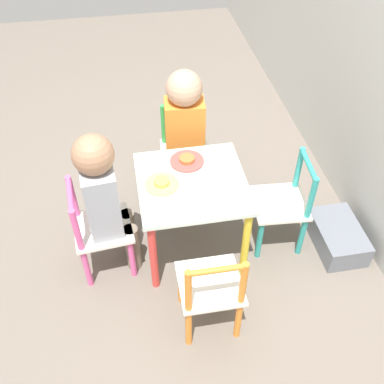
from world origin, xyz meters
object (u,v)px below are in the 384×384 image
at_px(plate_left, 187,161).
at_px(child_front, 104,194).
at_px(chair_pink, 98,230).
at_px(chair_green, 184,153).
at_px(child_left, 185,126).
at_px(plate_front, 162,184).
at_px(chair_teal, 284,205).
at_px(storage_bin, 337,237).
at_px(kids_table, 192,194).
at_px(chair_orange, 211,290).

bearing_deg(plate_left, child_front, -66.10).
height_order(chair_pink, chair_green, same).
bearing_deg(child_front, chair_pink, 90.00).
relative_size(chair_green, plate_left, 3.15).
bearing_deg(child_left, child_front, -130.02).
relative_size(child_left, plate_front, 5.06).
bearing_deg(chair_teal, chair_pink, -85.35).
relative_size(child_front, storage_bin, 2.32).
relative_size(plate_left, storage_bin, 0.48).
relative_size(chair_teal, plate_front, 3.34).
xyz_separation_m(kids_table, child_left, (-0.39, 0.03, 0.11)).
bearing_deg(chair_pink, chair_orange, -137.76).
relative_size(chair_green, child_left, 0.66).
bearing_deg(chair_green, child_front, -126.70).
relative_size(chair_green, storage_bin, 1.52).
bearing_deg(child_left, chair_teal, -40.69).
relative_size(chair_green, child_front, 0.66).
bearing_deg(child_left, chair_pink, -133.36).
distance_m(chair_green, plate_front, 0.53).
xyz_separation_m(chair_green, chair_teal, (0.48, 0.41, 0.00)).
bearing_deg(chair_pink, child_left, -53.29).
height_order(child_front, child_left, child_front).
height_order(child_front, plate_left, child_front).
bearing_deg(chair_orange, storage_bin, -156.09).
bearing_deg(plate_left, storage_bin, 69.96).
relative_size(chair_pink, plate_front, 3.34).
height_order(chair_green, storage_bin, chair_green).
xyz_separation_m(chair_teal, child_front, (0.00, -0.84, 0.22)).
xyz_separation_m(chair_pink, child_front, (-0.01, 0.06, 0.22)).
height_order(plate_left, storage_bin, plate_left).
bearing_deg(child_left, chair_green, 90.00).
distance_m(chair_teal, plate_left, 0.52).
height_order(kids_table, child_left, child_left).
relative_size(plate_front, plate_left, 0.94).
xyz_separation_m(chair_teal, child_left, (-0.42, -0.42, 0.22)).
distance_m(chair_green, storage_bin, 0.93).
height_order(chair_green, plate_left, chair_green).
height_order(chair_orange, plate_front, chair_orange).
bearing_deg(child_left, storage_bin, -32.03).
distance_m(child_left, plate_left, 0.26).
xyz_separation_m(chair_pink, plate_front, (-0.04, 0.31, 0.21)).
distance_m(chair_green, child_left, 0.23).
bearing_deg(storage_bin, plate_left, -110.04).
relative_size(chair_pink, chair_green, 1.00).
relative_size(kids_table, plate_front, 3.22).
bearing_deg(chair_green, chair_orange, -87.79).
relative_size(chair_teal, child_front, 0.66).
xyz_separation_m(chair_teal, storage_bin, (0.10, 0.28, -0.18)).
xyz_separation_m(chair_teal, plate_front, (-0.03, -0.59, 0.21)).
distance_m(chair_pink, plate_left, 0.53).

